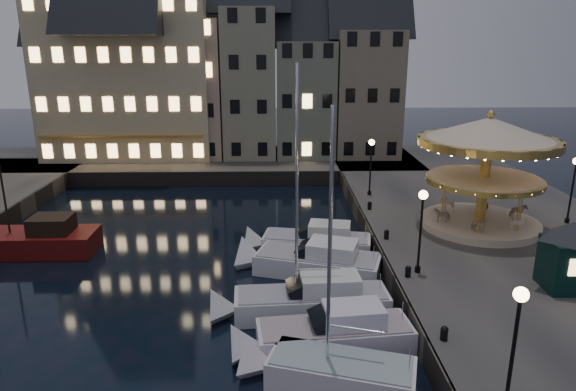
{
  "coord_description": "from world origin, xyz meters",
  "views": [
    {
      "loc": [
        0.31,
        -21.94,
        12.03
      ],
      "look_at": [
        1.0,
        8.0,
        3.2
      ],
      "focal_mm": 32.0,
      "sensor_mm": 36.0,
      "label": 1
    }
  ],
  "objects_px": {
    "motorboat_e": "(310,243)",
    "ticket_kiosk": "(570,244)",
    "streetlamp_b": "(421,220)",
    "streetlamp_d": "(574,181)",
    "motorboat_b": "(324,336)",
    "red_fishing_boat": "(32,242)",
    "bollard_b": "(408,271)",
    "streetlamp_a": "(516,333)",
    "streetlamp_c": "(371,159)",
    "carousel": "(487,152)",
    "motorboat_a": "(326,372)",
    "motorboat_c": "(303,302)",
    "bollard_c": "(387,234)",
    "bollard_a": "(444,332)",
    "motorboat_d": "(310,262)",
    "bollard_d": "(370,205)"
  },
  "relations": [
    {
      "from": "streetlamp_d",
      "to": "motorboat_b",
      "type": "xyz_separation_m",
      "value": [
        -16.29,
        -11.62,
        -3.38
      ]
    },
    {
      "from": "motorboat_d",
      "to": "red_fishing_boat",
      "type": "bearing_deg",
      "value": 168.92
    },
    {
      "from": "bollard_a",
      "to": "motorboat_e",
      "type": "height_order",
      "value": "motorboat_e"
    },
    {
      "from": "streetlamp_c",
      "to": "ticket_kiosk",
      "type": "distance_m",
      "value": 16.58
    },
    {
      "from": "bollard_a",
      "to": "streetlamp_d",
      "type": "bearing_deg",
      "value": 47.53
    },
    {
      "from": "streetlamp_d",
      "to": "ticket_kiosk",
      "type": "relative_size",
      "value": 1.14
    },
    {
      "from": "streetlamp_a",
      "to": "bollard_b",
      "type": "distance_m",
      "value": 9.82
    },
    {
      "from": "bollard_d",
      "to": "streetlamp_c",
      "type": "bearing_deg",
      "value": 80.27
    },
    {
      "from": "motorboat_e",
      "to": "carousel",
      "type": "height_order",
      "value": "carousel"
    },
    {
      "from": "red_fishing_boat",
      "to": "bollard_a",
      "type": "bearing_deg",
      "value": -29.88
    },
    {
      "from": "streetlamp_b",
      "to": "bollard_c",
      "type": "relative_size",
      "value": 7.32
    },
    {
      "from": "motorboat_e",
      "to": "carousel",
      "type": "distance_m",
      "value": 11.78
    },
    {
      "from": "streetlamp_b",
      "to": "streetlamp_d",
      "type": "relative_size",
      "value": 1.0
    },
    {
      "from": "motorboat_b",
      "to": "red_fishing_boat",
      "type": "height_order",
      "value": "red_fishing_boat"
    },
    {
      "from": "bollard_a",
      "to": "motorboat_d",
      "type": "distance_m",
      "value": 9.95
    },
    {
      "from": "streetlamp_a",
      "to": "red_fishing_boat",
      "type": "xyz_separation_m",
      "value": [
        -21.59,
        16.06,
        -3.31
      ]
    },
    {
      "from": "streetlamp_c",
      "to": "carousel",
      "type": "relative_size",
      "value": 0.51
    },
    {
      "from": "bollard_b",
      "to": "motorboat_e",
      "type": "bearing_deg",
      "value": 125.5
    },
    {
      "from": "motorboat_b",
      "to": "carousel",
      "type": "xyz_separation_m",
      "value": [
        10.51,
        11.06,
        5.34
      ]
    },
    {
      "from": "motorboat_b",
      "to": "ticket_kiosk",
      "type": "bearing_deg",
      "value": 13.87
    },
    {
      "from": "red_fishing_boat",
      "to": "bollard_b",
      "type": "bearing_deg",
      "value": -17.36
    },
    {
      "from": "streetlamp_a",
      "to": "red_fishing_boat",
      "type": "bearing_deg",
      "value": 143.35
    },
    {
      "from": "motorboat_a",
      "to": "motorboat_e",
      "type": "relative_size",
      "value": 1.41
    },
    {
      "from": "bollard_b",
      "to": "streetlamp_a",
      "type": "bearing_deg",
      "value": -86.39
    },
    {
      "from": "bollard_b",
      "to": "motorboat_d",
      "type": "height_order",
      "value": "motorboat_d"
    },
    {
      "from": "streetlamp_a",
      "to": "motorboat_a",
      "type": "bearing_deg",
      "value": 148.23
    },
    {
      "from": "streetlamp_b",
      "to": "bollard_b",
      "type": "relative_size",
      "value": 7.32
    },
    {
      "from": "streetlamp_d",
      "to": "motorboat_b",
      "type": "distance_m",
      "value": 20.29
    },
    {
      "from": "motorboat_a",
      "to": "motorboat_b",
      "type": "relative_size",
      "value": 1.42
    },
    {
      "from": "motorboat_d",
      "to": "motorboat_e",
      "type": "xyz_separation_m",
      "value": [
        0.13,
        2.76,
        -0.0
      ]
    },
    {
      "from": "motorboat_a",
      "to": "motorboat_c",
      "type": "height_order",
      "value": "motorboat_c"
    },
    {
      "from": "streetlamp_a",
      "to": "streetlamp_d",
      "type": "height_order",
      "value": "same"
    },
    {
      "from": "streetlamp_c",
      "to": "bollard_a",
      "type": "xyz_separation_m",
      "value": [
        -0.6,
        -19.5,
        -2.41
      ]
    },
    {
      "from": "streetlamp_b",
      "to": "red_fishing_boat",
      "type": "distance_m",
      "value": 22.66
    },
    {
      "from": "bollard_a",
      "to": "bollard_b",
      "type": "bearing_deg",
      "value": 90.0
    },
    {
      "from": "bollard_d",
      "to": "motorboat_d",
      "type": "height_order",
      "value": "motorboat_d"
    },
    {
      "from": "streetlamp_a",
      "to": "red_fishing_boat",
      "type": "height_order",
      "value": "red_fishing_boat"
    },
    {
      "from": "bollard_a",
      "to": "motorboat_b",
      "type": "height_order",
      "value": "motorboat_b"
    },
    {
      "from": "bollard_d",
      "to": "carousel",
      "type": "relative_size",
      "value": 0.07
    },
    {
      "from": "bollard_c",
      "to": "motorboat_a",
      "type": "bearing_deg",
      "value": -111.87
    },
    {
      "from": "motorboat_e",
      "to": "ticket_kiosk",
      "type": "bearing_deg",
      "value": -33.65
    },
    {
      "from": "streetlamp_a",
      "to": "ticket_kiosk",
      "type": "bearing_deg",
      "value": 52.56
    },
    {
      "from": "motorboat_d",
      "to": "carousel",
      "type": "distance_m",
      "value": 12.41
    },
    {
      "from": "streetlamp_b",
      "to": "streetlamp_c",
      "type": "xyz_separation_m",
      "value": [
        0.0,
        13.5,
        0.0
      ]
    },
    {
      "from": "carousel",
      "to": "ticket_kiosk",
      "type": "xyz_separation_m",
      "value": [
        0.72,
        -8.29,
        -2.51
      ]
    },
    {
      "from": "streetlamp_c",
      "to": "motorboat_b",
      "type": "bearing_deg",
      "value": -105.38
    },
    {
      "from": "motorboat_c",
      "to": "carousel",
      "type": "relative_size",
      "value": 1.33
    },
    {
      "from": "bollard_a",
      "to": "bollard_b",
      "type": "xyz_separation_m",
      "value": [
        0.0,
        5.5,
        0.0
      ]
    },
    {
      "from": "carousel",
      "to": "motorboat_a",
      "type": "bearing_deg",
      "value": -128.83
    },
    {
      "from": "motorboat_e",
      "to": "red_fishing_boat",
      "type": "distance_m",
      "value": 16.65
    }
  ]
}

